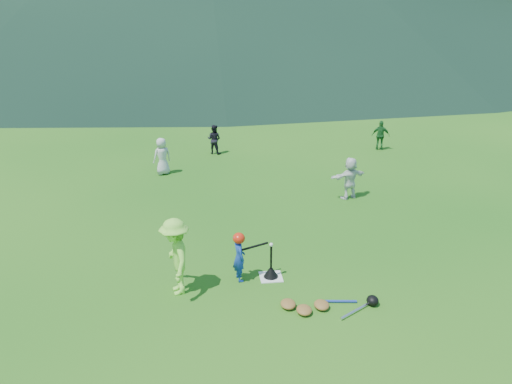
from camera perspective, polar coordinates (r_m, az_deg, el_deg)
ground at (r=10.24m, az=1.71°, el=-9.72°), size 120.00×120.00×0.00m
home_plate at (r=10.23m, az=1.71°, el=-9.67°), size 0.45×0.45×0.02m
baseball at (r=9.88m, az=1.76°, el=-6.04°), size 0.08×0.08×0.08m
batter_child at (r=9.93m, az=-1.94°, el=-7.47°), size 0.32×0.41×1.00m
adult_coach at (r=9.52m, az=-9.17°, el=-7.32°), size 0.73×1.06×1.52m
fielder_a at (r=16.23m, az=-10.68°, el=4.04°), size 0.69×0.60×1.19m
fielder_b at (r=18.26m, az=-4.81°, el=6.02°), size 0.65×0.59×1.07m
fielder_c at (r=19.25m, az=14.05°, el=6.29°), size 0.70×0.46×1.10m
fielder_d at (r=14.19m, az=10.68°, el=1.58°), size 1.17×0.69×1.20m
batting_tee at (r=10.17m, az=1.72°, el=-9.09°), size 0.30×0.30×0.68m
batter_gear at (r=9.75m, az=-1.83°, el=-5.38°), size 0.72×0.30×0.36m
equipment_pile at (r=9.36m, az=7.54°, el=-12.70°), size 1.80×0.70×0.19m
outfield_fence at (r=37.00m, az=-4.91°, el=13.87°), size 70.07×0.08×1.33m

